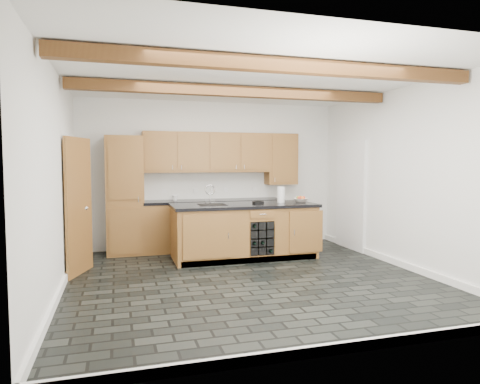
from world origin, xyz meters
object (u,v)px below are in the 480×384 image
object	(u,v)px
fruit_bowl	(301,200)
paper_towel	(281,195)
kitchen_scale	(258,202)
island	(245,231)

from	to	relation	value
fruit_bowl	paper_towel	bearing A→B (deg)	180.00
fruit_bowl	kitchen_scale	bearing A→B (deg)	-173.94
island	kitchen_scale	size ratio (longest dim) A/B	12.54
kitchen_scale	paper_towel	distance (m)	0.48
island	fruit_bowl	xyz separation A→B (m)	(1.07, 0.07, 0.50)
fruit_bowl	paper_towel	size ratio (longest dim) A/B	0.98
kitchen_scale	fruit_bowl	xyz separation A→B (m)	(0.83, 0.09, 0.01)
fruit_bowl	paper_towel	xyz separation A→B (m)	(-0.38, 0.00, 0.11)
island	fruit_bowl	world-z (taller)	fruit_bowl
island	kitchen_scale	world-z (taller)	kitchen_scale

